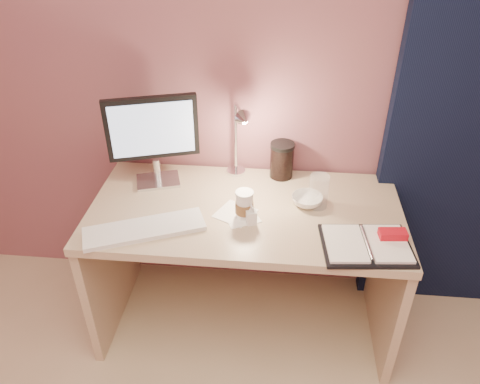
# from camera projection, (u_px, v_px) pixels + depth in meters

# --- Properties ---
(room) EXTENTS (3.50, 3.50, 3.50)m
(room) POSITION_uv_depth(u_px,v_px,m) (468.00, 104.00, 2.05)
(room) COLOR #C6B28E
(room) RESTS_ON ground
(desk) EXTENTS (1.40, 0.70, 0.73)m
(desk) POSITION_uv_depth(u_px,v_px,m) (246.00, 237.00, 2.28)
(desk) COLOR tan
(desk) RESTS_ON ground
(monitor) EXTENTS (0.41, 0.20, 0.44)m
(monitor) POSITION_uv_depth(u_px,v_px,m) (152.00, 133.00, 2.13)
(monitor) COLOR silver
(monitor) RESTS_ON desk
(keyboard) EXTENTS (0.52, 0.33, 0.02)m
(keyboard) POSITION_uv_depth(u_px,v_px,m) (145.00, 229.00, 1.96)
(keyboard) COLOR silver
(keyboard) RESTS_ON desk
(planner) EXTENTS (0.37, 0.29, 0.05)m
(planner) POSITION_uv_depth(u_px,v_px,m) (369.00, 244.00, 1.87)
(planner) COLOR black
(planner) RESTS_ON desk
(paper_a) EXTENTS (0.19, 0.19, 0.00)m
(paper_a) POSITION_uv_depth(u_px,v_px,m) (241.00, 216.00, 2.04)
(paper_a) COLOR white
(paper_a) RESTS_ON desk
(paper_b) EXTENTS (0.21, 0.21, 0.00)m
(paper_b) POSITION_uv_depth(u_px,v_px,m) (235.00, 213.00, 2.06)
(paper_b) COLOR white
(paper_b) RESTS_ON desk
(coffee_cup) EXTENTS (0.08, 0.08, 0.13)m
(coffee_cup) POSITION_uv_depth(u_px,v_px,m) (244.00, 205.00, 2.01)
(coffee_cup) COLOR white
(coffee_cup) RESTS_ON desk
(clear_cup) EXTENTS (0.09, 0.09, 0.15)m
(clear_cup) POSITION_uv_depth(u_px,v_px,m) (319.00, 191.00, 2.07)
(clear_cup) COLOR white
(clear_cup) RESTS_ON desk
(bowl) EXTENTS (0.15, 0.15, 0.04)m
(bowl) POSITION_uv_depth(u_px,v_px,m) (307.00, 200.00, 2.11)
(bowl) COLOR white
(bowl) RESTS_ON desk
(lotion_bottle) EXTENTS (0.05, 0.05, 0.09)m
(lotion_bottle) POSITION_uv_depth(u_px,v_px,m) (251.00, 214.00, 1.98)
(lotion_bottle) COLOR white
(lotion_bottle) RESTS_ON desk
(dark_jar) EXTENTS (0.11, 0.11, 0.16)m
(dark_jar) POSITION_uv_depth(u_px,v_px,m) (282.00, 162.00, 2.28)
(dark_jar) COLOR black
(dark_jar) RESTS_ON desk
(desk_lamp) EXTENTS (0.15, 0.24, 0.40)m
(desk_lamp) POSITION_uv_depth(u_px,v_px,m) (226.00, 136.00, 2.14)
(desk_lamp) COLOR silver
(desk_lamp) RESTS_ON desk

